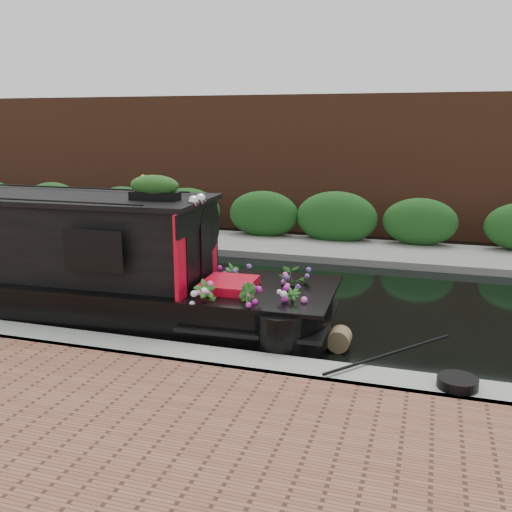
% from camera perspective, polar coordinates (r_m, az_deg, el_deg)
% --- Properties ---
extents(ground, '(80.00, 80.00, 0.00)m').
position_cam_1_polar(ground, '(11.27, -7.38, -3.51)').
color(ground, black).
rests_on(ground, ground).
extents(near_bank_coping, '(40.00, 0.60, 0.50)m').
position_cam_1_polar(near_bank_coping, '(8.56, -16.75, -9.50)').
color(near_bank_coping, gray).
rests_on(near_bank_coping, ground).
extents(far_bank_path, '(40.00, 2.40, 0.34)m').
position_cam_1_polar(far_bank_path, '(15.05, -0.71, 0.89)').
color(far_bank_path, slate).
rests_on(far_bank_path, ground).
extents(far_hedge, '(40.00, 1.10, 2.80)m').
position_cam_1_polar(far_hedge, '(15.89, 0.30, 1.55)').
color(far_hedge, '#1A4818').
rests_on(far_hedge, ground).
extents(far_brick_wall, '(40.00, 1.00, 8.00)m').
position_cam_1_polar(far_brick_wall, '(17.87, 2.28, 2.86)').
color(far_brick_wall, brown).
rests_on(far_brick_wall, ground).
extents(rope_fender, '(0.33, 0.33, 0.33)m').
position_cam_1_polar(rope_fender, '(8.43, 8.35, -8.22)').
color(rope_fender, brown).
rests_on(rope_fender, ground).
extents(coiled_mooring_rope, '(0.47, 0.47, 0.12)m').
position_cam_1_polar(coiled_mooring_rope, '(7.11, 19.51, -11.83)').
color(coiled_mooring_rope, black).
rests_on(coiled_mooring_rope, near_bank_coping).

